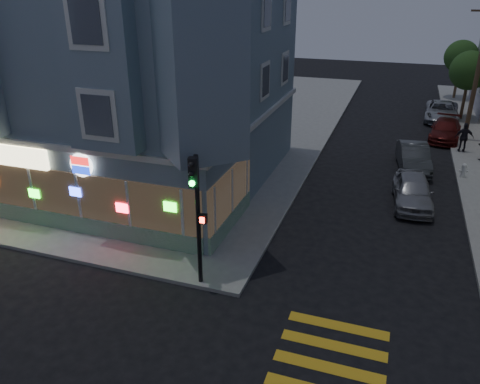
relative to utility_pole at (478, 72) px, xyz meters
The scene contains 13 objects.
ground 27.26m from the utility_pole, 116.57° to the right, with size 120.00×120.00×0.00m, color black.
sidewalk_nw 25.95m from the utility_pole, behind, with size 33.00×42.00×0.15m, color gray.
corner_building 22.24m from the utility_pole, 144.13° to the right, with size 14.60×14.60×11.40m.
utility_pole is the anchor object (origin of this frame).
street_tree_near 6.06m from the utility_pole, 88.09° to the left, with size 3.00×3.00×5.30m.
street_tree_far 14.03m from the utility_pole, 89.18° to the left, with size 3.00×3.00×5.30m.
pedestrian_b 4.68m from the utility_pole, 97.78° to the right, with size 1.11×0.46×1.90m, color #242129.
parked_car_a 13.14m from the utility_pole, 105.78° to the right, with size 1.79×4.45×1.52m, color #97989E.
parked_car_b 8.63m from the utility_pole, 116.47° to the right, with size 1.59×4.56×1.50m, color #3D4042.
parked_car_c 4.31m from the utility_pole, behind, with size 1.93×4.74×1.37m, color #591614.
parked_car_d 6.84m from the utility_pole, 103.94° to the left, with size 2.49×5.40×1.50m, color #A7ABB2.
traffic_signal 24.29m from the utility_pole, 115.85° to the right, with size 0.60×0.55×4.89m.
fire_hydrant 8.72m from the utility_pole, 95.27° to the right, with size 0.46×0.27×0.80m.
Camera 1 is at (7.43, -10.72, 10.08)m, focal length 35.00 mm.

